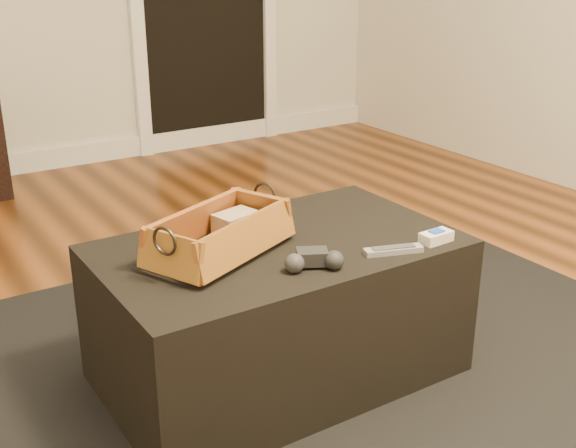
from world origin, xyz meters
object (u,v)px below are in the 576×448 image
ottoman (278,310)px  wicker_basket (220,237)px  game_controller (313,260)px  cream_gadget (436,237)px  silver_remote (393,250)px  tv_remote (220,249)px

ottoman → wicker_basket: size_ratio=2.13×
game_controller → cream_gadget: (0.39, -0.04, -0.01)m
wicker_basket → game_controller: size_ratio=2.89×
silver_remote → cream_gadget: size_ratio=1.71×
cream_gadget → silver_remote: bearing=178.2°
silver_remote → wicker_basket: bearing=148.3°
game_controller → ottoman: bearing=85.9°
ottoman → game_controller: bearing=-94.1°
cream_gadget → tv_remote: bearing=158.0°
tv_remote → silver_remote: 0.47m
game_controller → silver_remote: 0.24m
silver_remote → cream_gadget: bearing=-1.8°
ottoman → silver_remote: 0.39m
wicker_basket → silver_remote: wicker_basket is taller
ottoman → game_controller: game_controller is taller
game_controller → silver_remote: bearing=-7.6°
silver_remote → game_controller: bearing=172.4°
ottoman → wicker_basket: 0.31m
cream_gadget → wicker_basket: bearing=155.5°
wicker_basket → silver_remote: bearing=-31.7°
game_controller → cream_gadget: 0.39m
tv_remote → wicker_basket: size_ratio=0.47×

